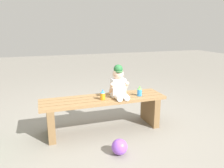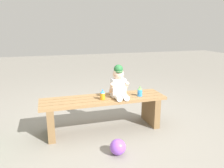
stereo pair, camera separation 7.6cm
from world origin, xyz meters
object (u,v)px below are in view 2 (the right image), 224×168
at_px(child_figure, 119,83).
at_px(toy_ball, 118,147).
at_px(sippy_cup_left, 103,95).
at_px(park_bench, 104,108).
at_px(sippy_cup_right, 140,92).

xyz_separation_m(child_figure, toy_ball, (-0.20, -0.57, -0.51)).
bearing_deg(toy_ball, sippy_cup_left, 91.96).
distance_m(child_figure, sippy_cup_left, 0.25).
bearing_deg(park_bench, sippy_cup_left, -114.40).
height_order(child_figure, toy_ball, child_figure).
bearing_deg(sippy_cup_left, sippy_cup_right, 0.00).
relative_size(sippy_cup_left, toy_ball, 0.76).
height_order(child_figure, sippy_cup_right, child_figure).
bearing_deg(sippy_cup_right, park_bench, 171.98).
distance_m(child_figure, toy_ball, 0.79).
relative_size(child_figure, sippy_cup_right, 3.26).
bearing_deg(sippy_cup_right, sippy_cup_left, 180.00).
xyz_separation_m(park_bench, child_figure, (0.19, -0.03, 0.31)).
bearing_deg(sippy_cup_left, park_bench, 65.60).
relative_size(park_bench, toy_ball, 9.40).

